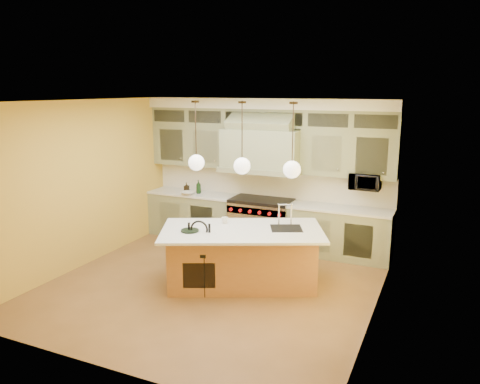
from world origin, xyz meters
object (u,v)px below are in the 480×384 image
at_px(range, 261,222).
at_px(microwave, 365,181).
at_px(kitchen_island, 242,255).
at_px(counter_stool, 197,253).

relative_size(range, microwave, 2.21).
xyz_separation_m(kitchen_island, microwave, (1.54, 1.96, 0.98)).
xyz_separation_m(range, microwave, (1.95, 0.11, 0.96)).
distance_m(range, microwave, 2.18).
distance_m(kitchen_island, microwave, 2.68).
bearing_deg(range, counter_stool, -92.38).
height_order(range, kitchen_island, kitchen_island).
distance_m(range, counter_stool, 2.42).
bearing_deg(counter_stool, kitchen_island, 34.70).
height_order(range, counter_stool, counter_stool).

